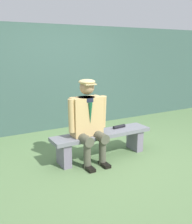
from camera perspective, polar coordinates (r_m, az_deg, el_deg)
ground_plane at (r=4.41m, az=1.28°, el=-9.66°), size 30.00×30.00×0.00m
bench at (r=4.30m, az=1.30°, el=-5.97°), size 1.69×0.37×0.43m
seated_man at (r=4.01m, az=-1.71°, el=-1.43°), size 0.65×0.58×1.30m
rolled_magazine at (r=4.49m, az=5.06°, el=-3.16°), size 0.24×0.08×0.05m
stadium_wall at (r=5.86m, az=-8.59°, el=7.35°), size 12.00×0.24×2.24m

